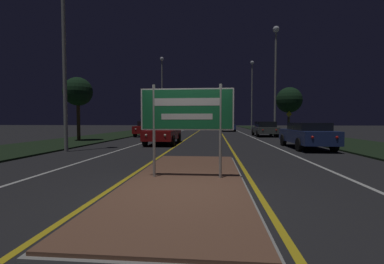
# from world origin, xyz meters

# --- Properties ---
(ground_plane) EXTENTS (160.00, 160.00, 0.00)m
(ground_plane) POSITION_xyz_m (0.00, 0.00, 0.00)
(ground_plane) COLOR #232326
(median_island) EXTENTS (2.84, 7.74, 0.10)m
(median_island) POSITION_xyz_m (0.00, 1.01, 0.04)
(median_island) COLOR #999993
(median_island) RESTS_ON ground_plane
(verge_left) EXTENTS (5.00, 100.00, 0.08)m
(verge_left) POSITION_xyz_m (-9.50, 20.00, 0.04)
(verge_left) COLOR black
(verge_left) RESTS_ON ground_plane
(verge_right) EXTENTS (5.00, 100.00, 0.08)m
(verge_right) POSITION_xyz_m (9.50, 20.00, 0.04)
(verge_right) COLOR black
(verge_right) RESTS_ON ground_plane
(centre_line_yellow_left) EXTENTS (0.12, 70.00, 0.01)m
(centre_line_yellow_left) POSITION_xyz_m (-1.61, 25.00, 0.00)
(centre_line_yellow_left) COLOR gold
(centre_line_yellow_left) RESTS_ON ground_plane
(centre_line_yellow_right) EXTENTS (0.12, 70.00, 0.01)m
(centre_line_yellow_right) POSITION_xyz_m (1.61, 25.00, 0.00)
(centre_line_yellow_right) COLOR gold
(centre_line_yellow_right) RESTS_ON ground_plane
(lane_line_white_left) EXTENTS (0.12, 70.00, 0.01)m
(lane_line_white_left) POSITION_xyz_m (-4.20, 25.00, 0.00)
(lane_line_white_left) COLOR silver
(lane_line_white_left) RESTS_ON ground_plane
(lane_line_white_right) EXTENTS (0.12, 70.00, 0.01)m
(lane_line_white_right) POSITION_xyz_m (4.20, 25.00, 0.00)
(lane_line_white_right) COLOR silver
(lane_line_white_right) RESTS_ON ground_plane
(edge_line_white_left) EXTENTS (0.10, 70.00, 0.01)m
(edge_line_white_left) POSITION_xyz_m (-7.20, 25.00, 0.00)
(edge_line_white_left) COLOR silver
(edge_line_white_left) RESTS_ON ground_plane
(edge_line_white_right) EXTENTS (0.10, 70.00, 0.01)m
(edge_line_white_right) POSITION_xyz_m (7.20, 25.00, 0.00)
(edge_line_white_right) COLOR silver
(edge_line_white_right) RESTS_ON ground_plane
(highway_sign) EXTENTS (2.32, 0.07, 2.33)m
(highway_sign) POSITION_xyz_m (0.00, 1.01, 1.72)
(highway_sign) COLOR #9E9E99
(highway_sign) RESTS_ON median_island
(streetlight_left_far) EXTENTS (0.49, 0.49, 9.84)m
(streetlight_left_far) POSITION_xyz_m (-6.13, 28.00, 6.09)
(streetlight_left_far) COLOR #9E9E99
(streetlight_left_far) RESTS_ON ground_plane
(streetlight_right_near) EXTENTS (0.58, 0.58, 10.18)m
(streetlight_right_near) POSITION_xyz_m (6.30, 19.03, 6.79)
(streetlight_right_near) COLOR #9E9E99
(streetlight_right_near) RESTS_ON ground_plane
(streetlight_right_far) EXTENTS (0.55, 0.55, 10.70)m
(streetlight_right_far) POSITION_xyz_m (6.48, 34.96, 6.93)
(streetlight_right_far) COLOR #9E9E99
(streetlight_right_far) RESTS_ON ground_plane
(car_receding_0) EXTENTS (1.87, 4.80, 1.42)m
(car_receding_0) POSITION_xyz_m (5.73, 9.13, 0.77)
(car_receding_0) COLOR navy
(car_receding_0) RESTS_ON ground_plane
(car_receding_1) EXTENTS (2.04, 4.55, 1.45)m
(car_receding_1) POSITION_xyz_m (5.64, 20.26, 0.76)
(car_receding_1) COLOR #4C514C
(car_receding_1) RESTS_ON ground_plane
(car_receding_2) EXTENTS (1.97, 4.76, 1.49)m
(car_receding_2) POSITION_xyz_m (2.75, 32.32, 0.78)
(car_receding_2) COLOR navy
(car_receding_2) RESTS_ON ground_plane
(car_approaching_0) EXTENTS (1.90, 4.52, 1.36)m
(car_approaching_0) POSITION_xyz_m (-2.63, 11.20, 0.73)
(car_approaching_0) COLOR maroon
(car_approaching_0) RESTS_ON ground_plane
(car_approaching_1) EXTENTS (2.01, 4.51, 1.48)m
(car_approaching_1) POSITION_xyz_m (-5.82, 19.60, 0.78)
(car_approaching_1) COLOR maroon
(car_approaching_1) RESTS_ON ground_plane
(warning_sign) EXTENTS (0.60, 0.06, 2.42)m
(warning_sign) POSITION_xyz_m (8.35, 21.72, 1.54)
(warning_sign) COLOR #9E9E99
(warning_sign) RESTS_ON verge_right
(roadside_palm_left) EXTENTS (2.06, 2.06, 4.60)m
(roadside_palm_left) POSITION_xyz_m (-9.19, 12.59, 3.61)
(roadside_palm_left) COLOR #4C3823
(roadside_palm_left) RESTS_ON verge_left
(roadside_palm_right) EXTENTS (2.67, 2.67, 4.95)m
(roadside_palm_right) POSITION_xyz_m (8.52, 22.42, 3.68)
(roadside_palm_right) COLOR #4C3823
(roadside_palm_right) RESTS_ON verge_right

